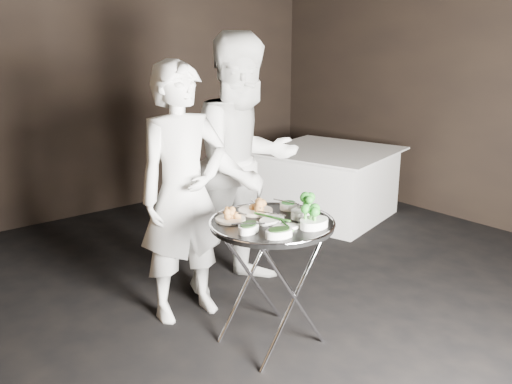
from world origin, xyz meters
TOP-DOWN VIEW (x-y plane):
  - floor at (0.00, 0.00)m, footprint 6.00×7.00m
  - wall_back at (0.00, 3.52)m, footprint 6.00×0.05m
  - tray_stand at (-0.14, 0.28)m, footprint 0.53×0.45m
  - serving_tray at (-0.14, 0.28)m, footprint 0.75×0.75m
  - potato_plate_a at (-0.32, 0.45)m, footprint 0.18×0.18m
  - potato_plate_b at (-0.10, 0.48)m, footprint 0.21×0.21m
  - greens_bowl at (0.10, 0.40)m, footprint 0.12×0.12m
  - asparagus_plate_a at (-0.14, 0.28)m, footprint 0.22×0.16m
  - asparagus_plate_b at (-0.16, 0.14)m, footprint 0.18×0.14m
  - spinach_bowl_a at (-0.35, 0.24)m, footprint 0.19×0.16m
  - spinach_bowl_b at (-0.28, 0.06)m, footprint 0.18×0.14m
  - broccoli_bowl_a at (0.07, 0.22)m, footprint 0.21×0.16m
  - broccoli_bowl_b at (-0.02, 0.06)m, footprint 0.19×0.14m
  - serving_utensils at (-0.12, 0.35)m, footprint 0.58×0.43m
  - waiter_left at (-0.34, 0.94)m, footprint 0.67×0.48m
  - waiter_right at (0.26, 1.04)m, footprint 0.96×0.77m
  - dining_table at (1.97, 1.80)m, footprint 1.27×1.27m

SIDE VIEW (x-z plane):
  - floor at x=0.00m, z-range -0.05..0.00m
  - dining_table at x=1.97m, z-range 0.00..0.73m
  - tray_stand at x=-0.14m, z-range 0.05..0.83m
  - serving_tray at x=-0.14m, z-range 0.77..0.81m
  - asparagus_plate_b at x=-0.16m, z-range 0.80..0.83m
  - asparagus_plate_a at x=-0.14m, z-range 0.80..0.84m
  - potato_plate_a at x=-0.32m, z-range 0.80..0.86m
  - greens_bowl at x=0.10m, z-range 0.80..0.86m
  - spinach_bowl_b at x=-0.28m, z-range 0.80..0.86m
  - spinach_bowl_a at x=-0.35m, z-range 0.80..0.86m
  - potato_plate_b at x=-0.10m, z-range 0.80..0.87m
  - broccoli_bowl_b at x=-0.02m, z-range 0.80..0.88m
  - broccoli_bowl_a at x=0.07m, z-range 0.80..0.88m
  - serving_utensils at x=-0.12m, z-range 0.85..0.85m
  - waiter_left at x=-0.34m, z-range 0.00..1.72m
  - waiter_right at x=0.26m, z-range 0.00..1.90m
  - wall_back at x=0.00m, z-range 0.00..3.00m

